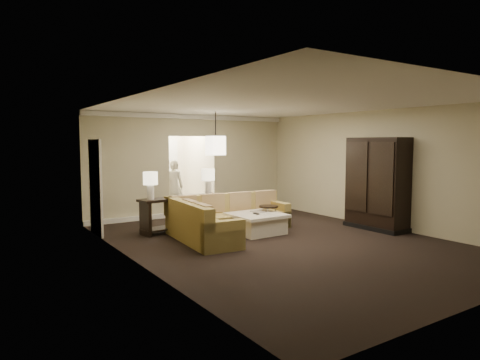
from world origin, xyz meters
TOP-DOWN VIEW (x-y plane):
  - ground at (0.00, 0.00)m, footprint 8.00×8.00m
  - wall_back at (0.00, 4.00)m, footprint 6.00×0.04m
  - wall_left at (-3.00, 0.00)m, footprint 0.04×8.00m
  - wall_right at (3.00, 0.00)m, footprint 0.04×8.00m
  - ceiling at (0.00, 0.00)m, footprint 6.00×8.00m
  - crown_molding at (0.00, 3.95)m, footprint 6.00×0.10m
  - baseboard at (0.00, 3.95)m, footprint 6.00×0.10m
  - side_door at (-2.97, 2.80)m, footprint 0.05×0.90m
  - foyer at (0.00, 5.34)m, footprint 1.44×2.02m
  - sectional_sofa at (-0.64, 1.28)m, footprint 2.99×2.32m
  - coffee_table at (0.07, 1.00)m, footprint 1.12×1.12m
  - console_table at (-1.20, 2.22)m, footprint 2.08×0.75m
  - armoire at (2.69, -0.15)m, footprint 0.64×1.49m
  - drink_table at (0.56, 1.20)m, footprint 0.45×0.45m
  - table_lamp_left at (-1.98, 2.11)m, footprint 0.32×0.32m
  - table_lamp_right at (-0.42, 2.34)m, footprint 0.32×0.32m
  - pendant_light at (0.00, 2.70)m, footprint 0.38×0.38m
  - person at (-0.45, 4.30)m, footprint 0.71×0.57m

SIDE VIEW (x-z plane):
  - ground at x=0.00m, z-range 0.00..0.00m
  - baseboard at x=0.00m, z-range 0.00..0.12m
  - coffee_table at x=0.07m, z-range 0.00..0.46m
  - sectional_sofa at x=-0.64m, z-range -0.09..0.76m
  - drink_table at x=0.56m, z-range 0.12..0.68m
  - console_table at x=-1.20m, z-range 0.08..0.86m
  - person at x=-0.45m, z-range 0.00..1.71m
  - armoire at x=2.69m, z-range -0.04..2.10m
  - side_door at x=-2.97m, z-range 0.00..2.10m
  - table_lamp_left at x=-1.98m, z-range 0.89..1.49m
  - table_lamp_right at x=-0.42m, z-range 0.89..1.49m
  - foyer at x=0.00m, z-range -0.10..2.70m
  - wall_back at x=0.00m, z-range 0.00..2.80m
  - wall_left at x=-3.00m, z-range 0.00..2.80m
  - wall_right at x=3.00m, z-range 0.00..2.80m
  - pendant_light at x=0.00m, z-range 1.41..2.50m
  - crown_molding at x=0.00m, z-range 2.67..2.79m
  - ceiling at x=0.00m, z-range 2.79..2.81m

